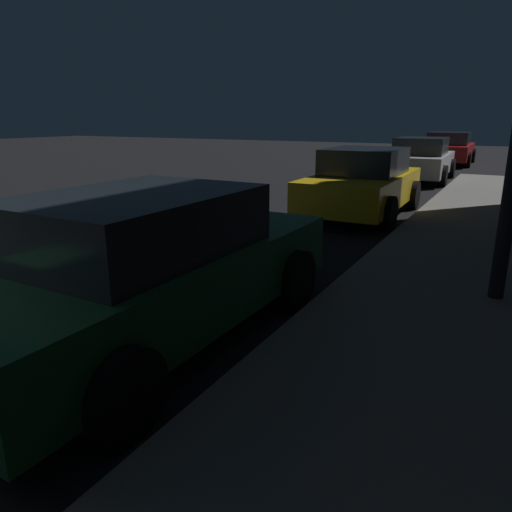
{
  "coord_description": "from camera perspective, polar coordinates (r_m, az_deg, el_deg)",
  "views": [
    {
      "loc": [
        5.79,
        -0.39,
        2.07
      ],
      "look_at": [
        4.0,
        2.88,
        0.98
      ],
      "focal_mm": 33.46,
      "sensor_mm": 36.0,
      "label": 1
    }
  ],
  "objects": [
    {
      "name": "car_red",
      "position": [
        23.91,
        22.04,
        11.85
      ],
      "size": [
        2.22,
        4.59,
        1.43
      ],
      "color": "maroon",
      "rests_on": "ground"
    },
    {
      "name": "car_yellow_cab",
      "position": [
        10.71,
        12.63,
        8.55
      ],
      "size": [
        2.02,
        4.07,
        1.43
      ],
      "color": "gold",
      "rests_on": "ground"
    },
    {
      "name": "car_silver",
      "position": [
        17.22,
        19.09,
        10.83
      ],
      "size": [
        2.07,
        4.15,
        1.43
      ],
      "color": "#B7B7BF",
      "rests_on": "ground"
    },
    {
      "name": "car_green",
      "position": [
        4.61,
        -12.68,
        -1.26
      ],
      "size": [
        2.05,
        4.29,
        1.43
      ],
      "color": "#19592D",
      "rests_on": "ground"
    }
  ]
}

